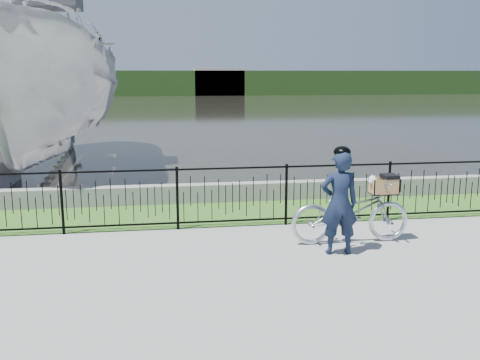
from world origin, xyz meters
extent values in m
plane|color=gray|center=(0.00, 0.00, 0.00)|extent=(120.00, 120.00, 0.00)
cube|color=#386720|center=(0.00, 2.60, 0.00)|extent=(60.00, 2.00, 0.01)
plane|color=black|center=(0.00, 33.00, 0.00)|extent=(120.00, 120.00, 0.00)
cube|color=gray|center=(0.00, 3.60, 0.20)|extent=(60.00, 0.30, 0.40)
cube|color=#234119|center=(0.00, 60.00, 1.50)|extent=(120.00, 6.00, 3.00)
cube|color=#A99887|center=(-18.00, 58.00, 2.00)|extent=(8.00, 4.00, 4.00)
cube|color=#A99887|center=(6.00, 58.50, 1.60)|extent=(6.00, 3.00, 3.20)
imported|color=silver|center=(1.81, 0.42, 0.53)|extent=(2.01, 0.70, 1.06)
cube|color=black|center=(2.37, 0.42, 0.82)|extent=(0.38, 0.18, 0.02)
cube|color=#9E7A49|center=(2.37, 0.42, 0.82)|extent=(0.44, 0.27, 0.01)
cube|color=#9E7A49|center=(2.37, 0.54, 0.95)|extent=(0.44, 0.01, 0.26)
cube|color=#9E7A49|center=(2.37, 0.29, 0.95)|extent=(0.44, 0.02, 0.26)
cube|color=#9E7A49|center=(2.58, 0.42, 0.95)|extent=(0.01, 0.27, 0.26)
cube|color=#9E7A49|center=(2.16, 0.42, 0.95)|extent=(0.01, 0.27, 0.26)
cube|color=black|center=(2.46, 0.42, 1.11)|extent=(0.24, 0.29, 0.06)
cube|color=black|center=(2.60, 0.42, 0.97)|extent=(0.02, 0.29, 0.21)
ellipsoid|color=silver|center=(2.35, 0.42, 0.95)|extent=(0.31, 0.22, 0.20)
sphere|color=silver|center=(2.17, 0.40, 1.06)|extent=(0.15, 0.15, 0.15)
sphere|color=silver|center=(2.12, 0.38, 1.03)|extent=(0.07, 0.07, 0.07)
sphere|color=black|center=(2.09, 0.37, 1.02)|extent=(0.02, 0.02, 0.02)
cone|color=#9D7841|center=(2.17, 0.46, 1.12)|extent=(0.06, 0.08, 0.08)
cone|color=#9D7841|center=(2.19, 0.36, 1.12)|extent=(0.06, 0.08, 0.08)
imported|color=#121D33|center=(1.43, -0.09, 0.81)|extent=(0.61, 0.42, 1.62)
ellipsoid|color=black|center=(1.43, -0.09, 1.60)|extent=(0.26, 0.29, 0.18)
imported|color=#B5B4B5|center=(-4.51, 8.43, 2.17)|extent=(4.27, 11.26, 4.34)
camera|label=1|loc=(-1.27, -7.78, 2.79)|focal=40.00mm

